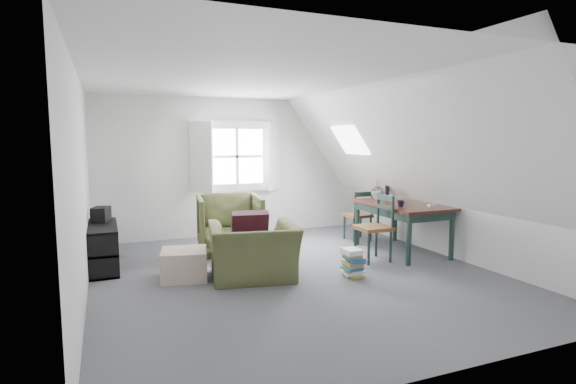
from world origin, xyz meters
name	(u,v)px	position (x,y,z in m)	size (l,w,h in m)	color
floor	(295,274)	(0.00, 0.00, 0.00)	(5.50, 5.50, 0.00)	#4F4F55
ceiling	(296,80)	(0.00, 0.00, 2.50)	(5.50, 5.50, 0.00)	white
wall_back	(236,167)	(0.00, 2.75, 1.25)	(5.00, 5.00, 0.00)	silver
wall_front	(447,210)	(0.00, -2.75, 1.25)	(5.00, 5.00, 0.00)	silver
wall_left	(81,187)	(-2.50, 0.00, 1.25)	(5.50, 5.50, 0.00)	silver
wall_right	(449,174)	(2.50, 0.00, 1.25)	(5.50, 5.50, 0.00)	silver
slope_left	(170,138)	(-1.55, 0.00, 1.78)	(5.50, 5.50, 0.00)	white
slope_right	(397,138)	(1.55, 0.00, 1.78)	(5.50, 5.50, 0.00)	white
dormer_window	(237,157)	(0.00, 2.68, 1.45)	(1.71, 0.35, 1.30)	white
skylight	(350,140)	(1.55, 1.30, 1.75)	(0.55, 0.75, 0.04)	white
armchair_near	(254,278)	(-0.56, 0.03, 0.00)	(1.08, 0.94, 0.70)	#474D2B
armchair_far	(230,251)	(-0.48, 1.50, 0.00)	(0.96, 0.99, 0.90)	#474D2B
throw_pillow	(250,229)	(-0.56, 0.18, 0.61)	(0.47, 0.13, 0.47)	#390F1E
ottoman	(184,264)	(-1.37, 0.37, 0.19)	(0.56, 0.56, 0.37)	tan
dining_table	(402,210)	(2.00, 0.46, 0.67)	(0.92, 1.54, 0.77)	#33170F
demijohn	(378,193)	(1.85, 0.91, 0.90)	(0.22, 0.22, 0.31)	silver
vase_twigs	(387,191)	(2.11, 1.01, 0.89)	(0.07, 0.08, 0.56)	black
cup	(400,207)	(1.75, 0.16, 0.77)	(0.10, 0.10, 0.09)	black
paper_box	(432,205)	(2.20, 0.01, 0.79)	(0.11, 0.07, 0.04)	white
dining_chair_far	(359,215)	(1.82, 1.43, 0.45)	(0.41, 0.41, 0.87)	brown
dining_chair_near	(375,226)	(1.34, 0.19, 0.50)	(0.45, 0.45, 0.96)	brown
media_shelf	(102,249)	(-2.33, 1.21, 0.27)	(0.39, 1.18, 0.61)	black
electronics_box	(101,215)	(-2.33, 1.51, 0.70)	(0.20, 0.28, 0.22)	black
magazine_stack	(353,263)	(0.65, -0.36, 0.18)	(0.27, 0.32, 0.36)	#B29933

